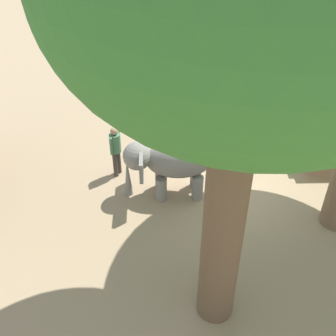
{
  "coord_description": "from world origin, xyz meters",
  "views": [
    {
      "loc": [
        -9.15,
        2.5,
        7.68
      ],
      "look_at": [
        -0.11,
        1.71,
        0.8
      ],
      "focal_mm": 44.38,
      "sensor_mm": 36.0,
      "label": 1
    }
  ],
  "objects_px": {
    "feed_bucket": "(166,144)",
    "picnic_table_near": "(302,99)",
    "wooden_bench": "(245,125)",
    "elephant": "(170,162)",
    "person_handler": "(116,148)",
    "picnic_table_far": "(324,149)"
  },
  "relations": [
    {
      "from": "feed_bucket",
      "to": "picnic_table_near",
      "type": "bearing_deg",
      "value": -70.01
    },
    {
      "from": "wooden_bench",
      "to": "feed_bucket",
      "type": "xyz_separation_m",
      "value": [
        -0.44,
        2.68,
        -0.31
      ]
    },
    {
      "from": "elephant",
      "to": "picnic_table_near",
      "type": "height_order",
      "value": "elephant"
    },
    {
      "from": "elephant",
      "to": "feed_bucket",
      "type": "height_order",
      "value": "elephant"
    },
    {
      "from": "person_handler",
      "to": "wooden_bench",
      "type": "bearing_deg",
      "value": 51.99
    },
    {
      "from": "wooden_bench",
      "to": "feed_bucket",
      "type": "distance_m",
      "value": 2.73
    },
    {
      "from": "elephant",
      "to": "picnic_table_far",
      "type": "height_order",
      "value": "elephant"
    },
    {
      "from": "picnic_table_near",
      "to": "person_handler",
      "type": "bearing_deg",
      "value": 173.43
    },
    {
      "from": "person_handler",
      "to": "picnic_table_near",
      "type": "distance_m",
      "value": 7.39
    },
    {
      "from": "picnic_table_near",
      "to": "wooden_bench",
      "type": "bearing_deg",
      "value": 178.73
    },
    {
      "from": "elephant",
      "to": "wooden_bench",
      "type": "distance_m",
      "value": 3.89
    },
    {
      "from": "picnic_table_near",
      "to": "picnic_table_far",
      "type": "distance_m",
      "value": 3.24
    },
    {
      "from": "elephant",
      "to": "person_handler",
      "type": "bearing_deg",
      "value": -31.35
    },
    {
      "from": "elephant",
      "to": "wooden_bench",
      "type": "height_order",
      "value": "elephant"
    },
    {
      "from": "elephant",
      "to": "feed_bucket",
      "type": "bearing_deg",
      "value": -89.14
    },
    {
      "from": "picnic_table_near",
      "to": "feed_bucket",
      "type": "height_order",
      "value": "picnic_table_near"
    },
    {
      "from": "picnic_table_near",
      "to": "feed_bucket",
      "type": "relative_size",
      "value": 5.7
    },
    {
      "from": "wooden_bench",
      "to": "feed_bucket",
      "type": "relative_size",
      "value": 4.02
    },
    {
      "from": "elephant",
      "to": "person_handler",
      "type": "relative_size",
      "value": 1.52
    },
    {
      "from": "picnic_table_near",
      "to": "picnic_table_far",
      "type": "height_order",
      "value": "same"
    },
    {
      "from": "picnic_table_far",
      "to": "feed_bucket",
      "type": "distance_m",
      "value": 4.87
    },
    {
      "from": "picnic_table_near",
      "to": "feed_bucket",
      "type": "bearing_deg",
      "value": 168.48
    }
  ]
}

